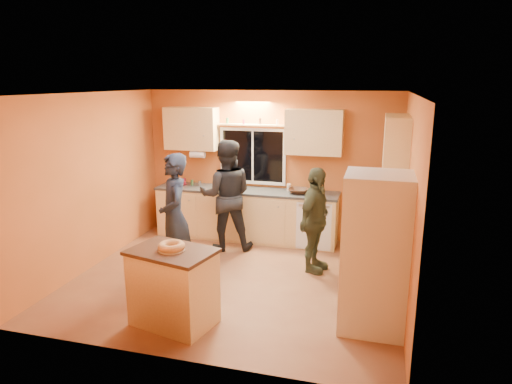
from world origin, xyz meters
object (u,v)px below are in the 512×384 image
(refrigerator, at_px, (375,253))
(island, at_px, (173,287))
(person_left, at_px, (175,217))
(person_center, at_px, (226,195))
(person_right, at_px, (315,220))

(refrigerator, relative_size, island, 1.70)
(refrigerator, bearing_deg, island, -166.22)
(person_left, height_order, person_center, person_center)
(island, xyz_separation_m, person_center, (-0.20, 2.49, 0.46))
(island, bearing_deg, person_left, 126.72)
(person_center, xyz_separation_m, person_right, (1.55, -0.55, -0.14))
(refrigerator, height_order, person_left, refrigerator)
(refrigerator, xyz_separation_m, island, (-2.21, -0.54, -0.44))
(island, height_order, person_left, person_left)
(person_center, distance_m, person_right, 1.65)
(refrigerator, height_order, person_center, person_center)
(island, distance_m, person_center, 2.54)
(refrigerator, xyz_separation_m, person_center, (-2.42, 1.95, 0.02))
(person_right, bearing_deg, person_left, 124.44)
(person_left, xyz_separation_m, person_right, (1.89, 0.71, -0.12))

